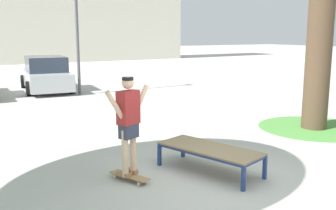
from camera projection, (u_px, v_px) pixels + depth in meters
The scene contains 6 objects.
ground_plane at pixel (222, 185), 6.48m from camera, with size 120.00×120.00×0.00m, color #B7B5AD.
skate_box at pixel (210, 150), 7.01m from camera, with size 1.30×2.04×0.46m.
skateboard at pixel (130, 176), 6.67m from camera, with size 0.48×0.82×0.09m.
skater at pixel (128, 119), 6.49m from camera, with size 0.96×0.45×1.69m.
grass_patch_near_right at pixel (313, 128), 10.37m from camera, with size 2.88×2.88×0.01m, color #519342.
car_silver at pixel (46, 75), 16.94m from camera, with size 2.22×4.34×1.50m.
Camera 1 is at (-3.86, -4.84, 2.49)m, focal length 41.59 mm.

